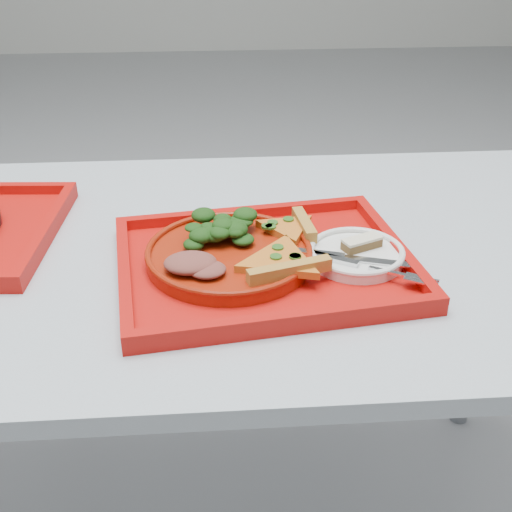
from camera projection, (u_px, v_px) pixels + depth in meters
name	position (u px, v px, depth m)	size (l,w,h in m)	color
table	(178.00, 283.00, 1.12)	(1.60, 0.80, 0.75)	#A0A8B3
tray_main	(265.00, 267.00, 1.01)	(0.45, 0.35, 0.01)	#B20E09
dinner_plate	(229.00, 256.00, 1.01)	(0.26, 0.26, 0.02)	maroon
side_plate	(356.00, 256.00, 1.01)	(0.15, 0.15, 0.01)	white
pizza_slice_a	(280.00, 258.00, 0.96)	(0.15, 0.13, 0.02)	gold
pizza_slice_b	(288.00, 226.00, 1.05)	(0.11, 0.10, 0.02)	gold
salad_heap	(220.00, 223.00, 1.03)	(0.10, 0.09, 0.05)	black
meat_portion	(190.00, 263.00, 0.95)	(0.08, 0.06, 0.02)	brown
dessert_bar	(362.00, 243.00, 1.02)	(0.07, 0.05, 0.02)	#4C3319
knife	(354.00, 258.00, 0.99)	(0.18, 0.02, 0.01)	silver
fork	(368.00, 267.00, 0.96)	(0.18, 0.02, 0.01)	silver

